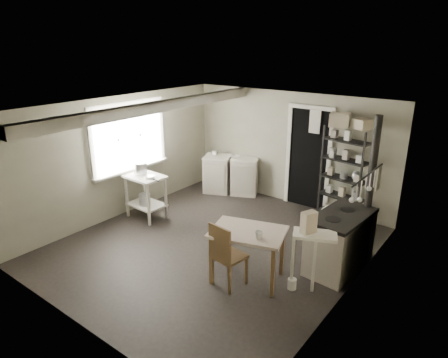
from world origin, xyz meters
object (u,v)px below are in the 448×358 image
Objects in this scene: base_cabinets at (231,173)px; work_table at (247,256)px; chair at (229,254)px; shelf_rack at (344,172)px; stove at (340,242)px; flour_sack at (329,216)px; prep_table at (146,198)px; stockpot at (140,169)px.

work_table is at bearing -74.42° from base_cabinets.
chair is (2.11, -2.90, 0.02)m from base_cabinets.
shelf_rack reaches higher than stove.
flour_sack is (0.26, 2.26, -0.14)m from work_table.
shelf_rack reaches higher than flour_sack.
prep_table is 3.68m from stove.
stove is (3.78, 0.47, -0.50)m from stockpot.
prep_table is 3.44m from flour_sack.
stove is 2.54× the size of flour_sack.
prep_table is at bearing -167.52° from stove.
chair is at bearing -116.23° from work_table.
work_table is 2.29× the size of flour_sack.
shelf_rack is 1.60× the size of stove.
stove is at bearing -59.59° from shelf_rack.
shelf_rack reaches higher than chair.
base_cabinets is at bearing 158.31° from stove.
flour_sack is at bearing -82.86° from shelf_rack.
flour_sack is (2.99, 1.68, -0.16)m from prep_table.
shelf_rack is at bearing 35.57° from prep_table.
stove is at bearing 49.21° from work_table.
work_table is (2.86, -0.60, -0.56)m from stockpot.
prep_table is at bearing -7.82° from stockpot.
stockpot is 2.98m from work_table.
flour_sack is (-0.66, 1.19, -0.20)m from stove.
work_table is at bearing -11.81° from stockpot.
shelf_rack reaches higher than base_cabinets.
work_table is 1.06× the size of chair.
base_cabinets reaches higher than flour_sack.
stove is (0.64, -1.67, -0.51)m from shelf_rack.
prep_table is at bearing -150.72° from flour_sack.
base_cabinets is 3.53m from stove.
base_cabinets is 3.59m from chair.
stove is at bearing -61.08° from flour_sack.
base_cabinets is 2.54m from flour_sack.
shelf_rack is at bearing 89.80° from chair.
flour_sack is at bearing 83.35° from work_table.
stove reaches higher than prep_table.
stove is at bearing 7.07° from stockpot.
stockpot is at bearing 168.19° from work_table.
work_table is (-0.92, -1.07, -0.06)m from stove.
shelf_rack is 3.06m from chair.
stove is 1.11× the size of work_table.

